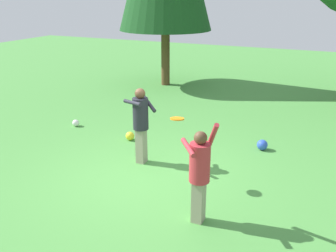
{
  "coord_description": "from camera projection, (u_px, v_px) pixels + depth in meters",
  "views": [
    {
      "loc": [
        3.34,
        -6.25,
        3.66
      ],
      "look_at": [
        0.35,
        0.32,
        1.05
      ],
      "focal_mm": 39.99,
      "sensor_mm": 36.0,
      "label": 1
    }
  ],
  "objects": [
    {
      "name": "frisbee",
      "position": [
        177.0,
        119.0,
        7.12
      ],
      "size": [
        0.31,
        0.31,
        0.05
      ],
      "color": "orange"
    },
    {
      "name": "person_catcher",
      "position": [
        141.0,
        119.0,
        8.16
      ],
      "size": [
        0.73,
        0.69,
        1.72
      ],
      "rotation": [
        0.0,
        0.0,
        -0.47
      ],
      "color": "gray",
      "rests_on": "ground_plane"
    },
    {
      "name": "ground_plane",
      "position": [
        147.0,
        175.0,
        7.9
      ],
      "size": [
        40.0,
        40.0,
        0.0
      ],
      "primitive_type": "plane",
      "color": "#4C9342"
    },
    {
      "name": "ball_blue",
      "position": [
        262.0,
        145.0,
        9.11
      ],
      "size": [
        0.26,
        0.26,
        0.26
      ],
      "primitive_type": "sphere",
      "color": "blue",
      "rests_on": "ground_plane"
    },
    {
      "name": "person_thrower",
      "position": [
        200.0,
        169.0,
        6.01
      ],
      "size": [
        0.67,
        0.67,
        1.78
      ],
      "rotation": [
        0.0,
        0.0,
        2.24
      ],
      "color": "gray",
      "rests_on": "ground_plane"
    },
    {
      "name": "ball_yellow",
      "position": [
        130.0,
        136.0,
        9.72
      ],
      "size": [
        0.23,
        0.23,
        0.23
      ],
      "primitive_type": "sphere",
      "color": "yellow",
      "rests_on": "ground_plane"
    },
    {
      "name": "ball_white",
      "position": [
        76.0,
        123.0,
        10.72
      ],
      "size": [
        0.2,
        0.2,
        0.2
      ],
      "primitive_type": "sphere",
      "color": "white",
      "rests_on": "ground_plane"
    }
  ]
}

